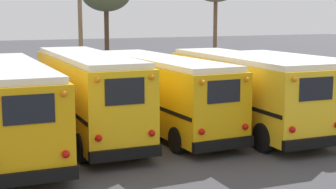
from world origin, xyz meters
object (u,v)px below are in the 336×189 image
object	(u,v)px
school_bus_0	(9,104)
school_bus_2	(161,91)
school_bus_3	(243,89)
school_bus_1	(88,92)
school_bus_4	(300,87)
utility_pole	(80,14)

from	to	relation	value
school_bus_0	school_bus_2	world-z (taller)	school_bus_0
school_bus_2	school_bus_3	distance (m)	3.46
school_bus_1	school_bus_4	xyz separation A→B (m)	(9.44, -1.29, -0.18)
school_bus_2	school_bus_4	world-z (taller)	school_bus_2
school_bus_3	utility_pole	world-z (taller)	utility_pole
school_bus_1	school_bus_4	size ratio (longest dim) A/B	1.02
school_bus_3	school_bus_1	bearing A→B (deg)	166.84
school_bus_2	school_bus_4	distance (m)	6.42
school_bus_2	utility_pole	distance (m)	10.69
utility_pole	school_bus_4	bearing A→B (deg)	-58.76
school_bus_0	school_bus_1	size ratio (longest dim) A/B	1.02
school_bus_4	school_bus_2	bearing A→B (deg)	168.58
school_bus_0	school_bus_3	distance (m)	9.44
school_bus_1	school_bus_3	bearing A→B (deg)	-13.16
school_bus_0	school_bus_2	size ratio (longest dim) A/B	0.99
school_bus_1	school_bus_4	world-z (taller)	school_bus_1
school_bus_2	utility_pole	world-z (taller)	utility_pole
school_bus_3	school_bus_4	world-z (taller)	school_bus_3
school_bus_1	school_bus_2	size ratio (longest dim) A/B	0.97
school_bus_1	school_bus_2	distance (m)	3.15
school_bus_3	school_bus_4	bearing A→B (deg)	3.24
school_bus_1	school_bus_3	xyz separation A→B (m)	(6.29, -1.47, -0.06)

